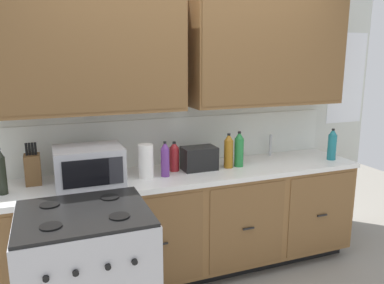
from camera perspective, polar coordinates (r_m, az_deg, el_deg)
name	(u,v)px	position (r m, az deg, el deg)	size (l,w,h in m)	color
wall_unit	(184,76)	(3.18, -1.26, 9.78)	(4.10, 0.40, 2.57)	silver
counter_run	(192,221)	(3.28, 0.06, -11.76)	(2.93, 0.64, 0.91)	black
stove_range	(88,284)	(2.54, -15.30, -19.77)	(0.76, 0.68, 0.95)	#B7B7BC
microwave	(89,166)	(2.86, -15.14, -3.48)	(0.48, 0.37, 0.28)	#B7B7BC
toaster	(199,158)	(3.14, 1.07, -2.44)	(0.28, 0.18, 0.19)	black
knife_block	(33,169)	(3.01, -22.70, -3.69)	(0.11, 0.14, 0.31)	brown
sink_faucet	(270,145)	(3.67, 11.63, -0.47)	(0.02, 0.02, 0.20)	#B2B5BA
paper_towel_roll	(146,161)	(2.95, -6.91, -2.85)	(0.12, 0.12, 0.26)	white
bottle_green	(239,149)	(3.25, 7.04, -1.11)	(0.08, 0.08, 0.30)	#237A38
bottle_violet	(165,159)	(2.96, -4.04, -2.61)	(0.07, 0.07, 0.28)	#663384
bottle_teal	(332,145)	(3.66, 20.21, -0.36)	(0.08, 0.08, 0.29)	#1E707A
bottle_amber	(229,151)	(3.20, 5.48, -1.36)	(0.08, 0.08, 0.29)	#9E6619
bottle_red	(174,157)	(3.10, -2.67, -2.21)	(0.08, 0.08, 0.24)	maroon
bottle_dark	(1,172)	(2.86, -26.67, -4.00)	(0.07, 0.07, 0.32)	black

